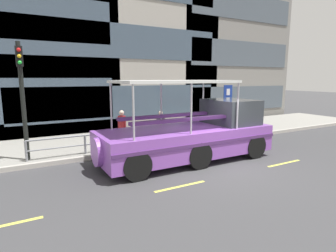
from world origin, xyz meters
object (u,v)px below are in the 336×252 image
object	(u,v)px
pedestrian_mid_right	(122,124)
traffic_light_pole	(22,90)
parking_sign	(227,101)
duck_tour_boat	(196,134)
pedestrian_near_bow	(210,116)
pedestrian_mid_left	(161,123)

from	to	relation	value
pedestrian_mid_right	traffic_light_pole	bearing A→B (deg)	-173.43
parking_sign	duck_tour_boat	xyz separation A→B (m)	(-4.08, -2.80, -1.00)
duck_tour_boat	pedestrian_mid_right	xyz separation A→B (m)	(-2.17, 2.90, 0.15)
duck_tour_boat	pedestrian_near_bow	size ratio (longest dim) A/B	5.18
traffic_light_pole	duck_tour_boat	distance (m)	6.87
traffic_light_pole	parking_sign	xyz separation A→B (m)	(10.24, 0.35, -0.82)
pedestrian_near_bow	pedestrian_mid_left	xyz separation A→B (m)	(-3.07, 0.06, -0.12)
duck_tour_boat	pedestrian_mid_left	bearing A→B (deg)	91.49
parking_sign	pedestrian_mid_left	xyz separation A→B (m)	(-4.16, 0.21, -0.95)
duck_tour_boat	pedestrian_mid_left	world-z (taller)	duck_tour_boat
pedestrian_near_bow	pedestrian_mid_left	size ratio (longest dim) A/B	1.13
pedestrian_mid_right	pedestrian_mid_left	bearing A→B (deg)	2.89
traffic_light_pole	duck_tour_boat	world-z (taller)	traffic_light_pole
parking_sign	pedestrian_near_bow	xyz separation A→B (m)	(-1.08, 0.15, -0.83)
pedestrian_near_bow	pedestrian_mid_right	distance (m)	5.16
traffic_light_pole	pedestrian_mid_right	distance (m)	4.36
pedestrian_mid_left	pedestrian_mid_right	bearing A→B (deg)	-177.11
traffic_light_pole	pedestrian_mid_left	size ratio (longest dim) A/B	2.94
parking_sign	traffic_light_pole	bearing A→B (deg)	-178.03
pedestrian_mid_left	traffic_light_pole	bearing A→B (deg)	-174.69
duck_tour_boat	pedestrian_mid_left	xyz separation A→B (m)	(-0.08, 3.01, 0.05)
parking_sign	pedestrian_near_bow	world-z (taller)	parking_sign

